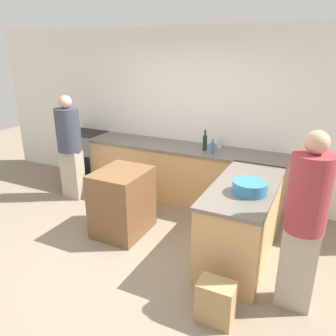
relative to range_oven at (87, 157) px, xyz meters
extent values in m
plane|color=gray|center=(1.96, -1.82, -0.46)|extent=(14.00, 14.00, 0.00)
cube|color=white|center=(1.96, 0.33, 0.89)|extent=(8.00, 0.06, 2.70)
cube|color=tan|center=(1.96, -0.02, -0.02)|extent=(3.14, 0.66, 0.88)
cube|color=#6B6056|center=(1.96, -0.02, 0.44)|extent=(3.17, 0.69, 0.04)
cube|color=tan|center=(3.20, -1.13, -0.02)|extent=(0.66, 1.56, 0.88)
cube|color=#6B6056|center=(3.20, -1.13, 0.44)|extent=(0.69, 1.59, 0.04)
cube|color=#99999E|center=(0.00, 0.00, 0.00)|extent=(0.73, 0.61, 0.92)
cube|color=black|center=(0.00, -0.30, -0.14)|extent=(0.61, 0.01, 0.52)
cube|color=black|center=(0.00, 0.00, 0.46)|extent=(0.67, 0.56, 0.01)
cube|color=brown|center=(1.63, -1.28, -0.03)|extent=(0.62, 0.75, 0.88)
cylinder|color=teal|center=(3.29, -1.34, 0.52)|extent=(0.36, 0.36, 0.13)
cylinder|color=black|center=(2.33, -0.08, 0.57)|extent=(0.07, 0.07, 0.22)
cylinder|color=black|center=(2.33, -0.08, 0.72)|extent=(0.03, 0.03, 0.09)
cylinder|color=#386BB7|center=(2.48, -0.15, 0.53)|extent=(0.06, 0.06, 0.15)
cylinder|color=#386BB7|center=(2.48, -0.15, 0.64)|extent=(0.03, 0.03, 0.06)
cylinder|color=silver|center=(2.49, 0.14, 0.52)|extent=(0.07, 0.07, 0.14)
cylinder|color=silver|center=(2.49, 0.14, 0.62)|extent=(0.03, 0.03, 0.05)
cube|color=#ADA38E|center=(0.26, -0.70, -0.06)|extent=(0.34, 0.21, 0.81)
cylinder|color=#383D4C|center=(0.26, -0.70, 0.69)|extent=(0.38, 0.38, 0.68)
sphere|color=tan|center=(0.26, -0.70, 1.13)|extent=(0.20, 0.20, 0.20)
cube|color=#ADA38E|center=(3.86, -1.72, -0.05)|extent=(0.32, 0.20, 0.84)
cylinder|color=#993338|center=(3.86, -1.72, 0.72)|extent=(0.36, 0.36, 0.71)
sphere|color=tan|center=(3.86, -1.72, 1.18)|extent=(0.20, 0.20, 0.20)
cube|color=#A88456|center=(3.25, -2.24, -0.26)|extent=(0.33, 0.23, 0.40)
camera|label=1|loc=(3.90, -4.56, 1.89)|focal=35.00mm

